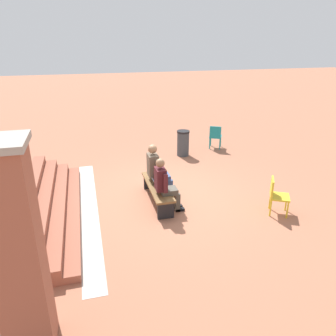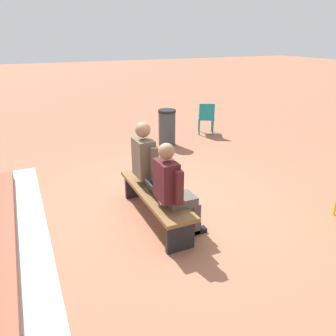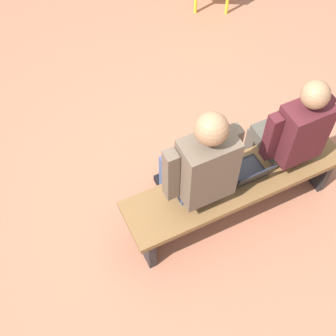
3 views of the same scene
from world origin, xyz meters
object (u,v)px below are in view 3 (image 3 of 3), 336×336
(bench, at_px, (235,187))
(person_student, at_px, (290,132))
(person_adult, at_px, (198,167))
(laptop, at_px, (248,173))

(bench, bearing_deg, person_student, -172.24)
(person_adult, bearing_deg, bench, 167.35)
(bench, distance_m, person_student, 0.59)
(person_student, relative_size, person_adult, 0.95)
(person_adult, bearing_deg, laptop, 168.41)
(bench, bearing_deg, person_adult, -12.65)
(bench, height_order, laptop, laptop)
(person_student, distance_m, person_adult, 0.79)
(laptop, bearing_deg, person_adult, -11.59)
(person_student, height_order, person_adult, person_adult)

